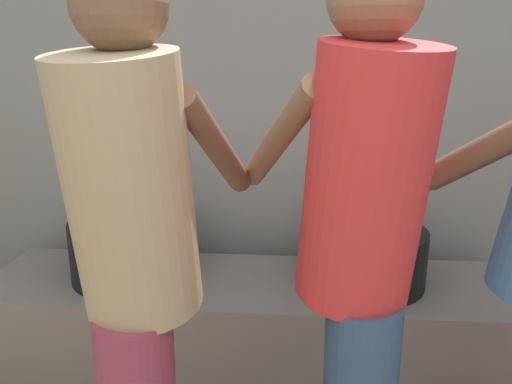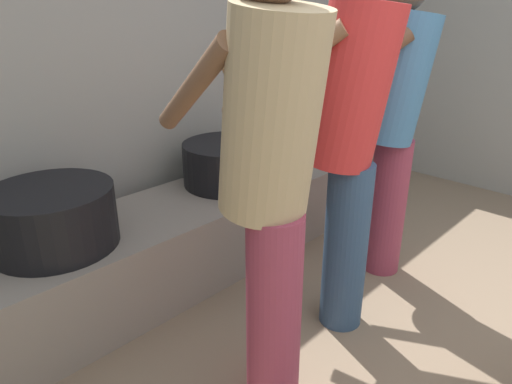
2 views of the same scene
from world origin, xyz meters
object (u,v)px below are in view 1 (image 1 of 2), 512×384
Objects in this scene: cooking_pot_secondary at (131,248)px; cook_in_tan_shirt at (135,255)px; cooking_pot_main at (365,255)px; cook_in_red_shirt at (361,244)px.

cooking_pot_secondary is 1.09m from cook_in_tan_shirt.
cooking_pot_main is 0.43× the size of cook_in_tan_shirt.
cook_in_tan_shirt is 0.99× the size of cook_in_red_shirt.
cook_in_red_shirt reaches higher than cooking_pot_secondary.
cook_in_tan_shirt is (-0.71, -0.98, 0.38)m from cooking_pot_main.
cook_in_tan_shirt is at bearing -171.52° from cook_in_red_shirt.
cooking_pot_secondary is 0.33× the size of cook_in_tan_shirt.
cook_in_red_shirt is (-0.15, -0.89, 0.40)m from cooking_pot_main.
cooking_pot_main is at bearing 80.65° from cook_in_red_shirt.
cook_in_tan_shirt is at bearing -70.43° from cooking_pot_secondary.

